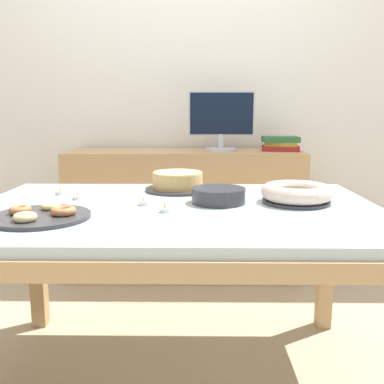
% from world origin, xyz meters
% --- Properties ---
extents(ground_plane, '(12.00, 12.00, 0.00)m').
position_xyz_m(ground_plane, '(0.00, 0.00, 0.00)').
color(ground_plane, tan).
extents(wall_back, '(8.00, 0.10, 2.60)m').
position_xyz_m(wall_back, '(0.00, 1.48, 1.30)').
color(wall_back, white).
rests_on(wall_back, ground).
extents(dining_table, '(1.58, 1.04, 0.73)m').
position_xyz_m(dining_table, '(0.00, 0.00, 0.65)').
color(dining_table, silver).
rests_on(dining_table, ground).
extents(sideboard, '(1.51, 0.44, 0.83)m').
position_xyz_m(sideboard, '(0.00, 1.18, 0.42)').
color(sideboard, tan).
rests_on(sideboard, ground).
extents(computer_monitor, '(0.42, 0.20, 0.38)m').
position_xyz_m(computer_monitor, '(0.23, 1.18, 1.02)').
color(computer_monitor, silver).
rests_on(computer_monitor, sideboard).
extents(book_stack, '(0.26, 0.20, 0.09)m').
position_xyz_m(book_stack, '(0.62, 1.18, 0.88)').
color(book_stack, maroon).
rests_on(book_stack, sideboard).
extents(cake_chocolate_round, '(0.29, 0.29, 0.09)m').
position_xyz_m(cake_chocolate_round, '(-0.01, 0.33, 0.77)').
color(cake_chocolate_round, '#333338').
rests_on(cake_chocolate_round, dining_table).
extents(cake_golden_bundt, '(0.27, 0.27, 0.07)m').
position_xyz_m(cake_golden_bundt, '(0.47, 0.07, 0.77)').
color(cake_golden_bundt, '#333338').
rests_on(cake_golden_bundt, dining_table).
extents(pastry_platter, '(0.33, 0.33, 0.04)m').
position_xyz_m(pastry_platter, '(-0.44, -0.20, 0.74)').
color(pastry_platter, '#333338').
rests_on(pastry_platter, dining_table).
extents(plate_stack, '(0.21, 0.21, 0.06)m').
position_xyz_m(plate_stack, '(0.16, 0.06, 0.76)').
color(plate_stack, '#333338').
rests_on(plate_stack, dining_table).
extents(tealight_near_cakes, '(0.04, 0.04, 0.04)m').
position_xyz_m(tealight_near_cakes, '(-0.03, -0.10, 0.74)').
color(tealight_near_cakes, silver).
rests_on(tealight_near_cakes, dining_table).
extents(tealight_centre, '(0.04, 0.04, 0.04)m').
position_xyz_m(tealight_centre, '(-0.12, 0.01, 0.74)').
color(tealight_centre, silver).
rests_on(tealight_centre, dining_table).
extents(tealight_left_edge, '(0.04, 0.04, 0.04)m').
position_xyz_m(tealight_left_edge, '(0.48, 0.28, 0.74)').
color(tealight_left_edge, silver).
rests_on(tealight_left_edge, dining_table).
extents(tealight_near_front, '(0.04, 0.04, 0.04)m').
position_xyz_m(tealight_near_front, '(-0.41, 0.12, 0.74)').
color(tealight_near_front, silver).
rests_on(tealight_near_front, dining_table).
extents(tealight_right_edge, '(0.04, 0.04, 0.04)m').
position_xyz_m(tealight_right_edge, '(-0.51, 0.22, 0.74)').
color(tealight_right_edge, silver).
rests_on(tealight_right_edge, dining_table).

